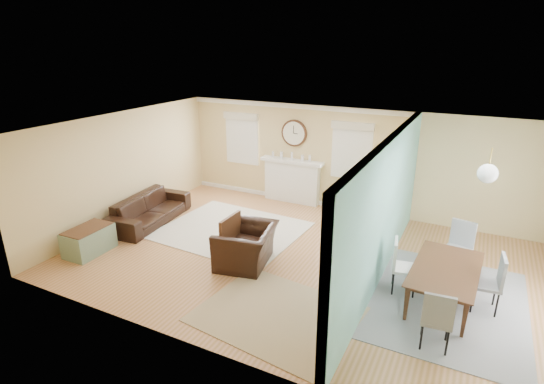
# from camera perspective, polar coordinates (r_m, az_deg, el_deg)

# --- Properties ---
(floor) EXTENTS (9.00, 9.00, 0.00)m
(floor) POSITION_cam_1_polar(r_m,az_deg,el_deg) (8.53, 3.95, -9.04)
(floor) COLOR #9C6735
(floor) RESTS_ON ground
(wall_back) EXTENTS (9.00, 0.02, 2.60)m
(wall_back) POSITION_cam_1_polar(r_m,az_deg,el_deg) (10.70, 10.39, 4.21)
(wall_back) COLOR #D5B57B
(wall_back) RESTS_ON ground
(wall_front) EXTENTS (9.00, 0.02, 2.60)m
(wall_front) POSITION_cam_1_polar(r_m,az_deg,el_deg) (5.59, -7.99, -10.49)
(wall_front) COLOR #D5B57B
(wall_front) RESTS_ON ground
(wall_left) EXTENTS (0.02, 6.00, 2.60)m
(wall_left) POSITION_cam_1_polar(r_m,az_deg,el_deg) (10.47, -19.23, 3.07)
(wall_left) COLOR #D5B57B
(wall_left) RESTS_ON ground
(ceiling) EXTENTS (9.00, 6.00, 0.02)m
(ceiling) POSITION_cam_1_polar(r_m,az_deg,el_deg) (7.63, 4.41, 8.34)
(ceiling) COLOR white
(ceiling) RESTS_ON wall_back
(partition) EXTENTS (0.17, 6.00, 2.60)m
(partition) POSITION_cam_1_polar(r_m,az_deg,el_deg) (7.83, 15.25, -1.51)
(partition) COLOR #D5B57B
(partition) RESTS_ON ground
(fireplace) EXTENTS (1.70, 0.30, 1.17)m
(fireplace) POSITION_cam_1_polar(r_m,az_deg,el_deg) (11.28, 2.70, 1.59)
(fireplace) COLOR white
(fireplace) RESTS_ON ground
(wall_clock) EXTENTS (0.70, 0.07, 0.70)m
(wall_clock) POSITION_cam_1_polar(r_m,az_deg,el_deg) (11.03, 2.98, 7.91)
(wall_clock) COLOR #4E2C1C
(wall_clock) RESTS_ON wall_back
(window_left) EXTENTS (1.05, 0.13, 1.42)m
(window_left) POSITION_cam_1_polar(r_m,az_deg,el_deg) (11.76, -4.05, 7.66)
(window_left) COLOR white
(window_left) RESTS_ON wall_back
(window_right) EXTENTS (1.05, 0.13, 1.42)m
(window_right) POSITION_cam_1_polar(r_m,az_deg,el_deg) (10.55, 10.70, 5.99)
(window_right) COLOR white
(window_right) RESTS_ON wall_back
(pendant) EXTENTS (0.30, 0.30, 0.55)m
(pendant) POSITION_cam_1_polar(r_m,az_deg,el_deg) (7.19, 27.01, 2.23)
(pendant) COLOR gold
(pendant) RESTS_ON ceiling
(rug_cream) EXTENTS (3.16, 2.78, 0.02)m
(rug_cream) POSITION_cam_1_polar(r_m,az_deg,el_deg) (9.77, -5.50, -5.13)
(rug_cream) COLOR beige
(rug_cream) RESTS_ON floor
(rug_jute) EXTENTS (2.59, 2.21, 0.01)m
(rug_jute) POSITION_cam_1_polar(r_m,az_deg,el_deg) (6.99, 0.67, -16.09)
(rug_jute) COLOR tan
(rug_jute) RESTS_ON floor
(rug_grey) EXTENTS (2.52, 3.15, 0.01)m
(rug_grey) POSITION_cam_1_polar(r_m,az_deg,el_deg) (7.80, 22.03, -13.51)
(rug_grey) COLOR gray
(rug_grey) RESTS_ON floor
(sofa) EXTENTS (1.10, 2.32, 0.66)m
(sofa) POSITION_cam_1_polar(r_m,az_deg,el_deg) (10.46, -16.10, -2.24)
(sofa) COLOR black
(sofa) RESTS_ON floor
(eames_chair) EXTENTS (1.23, 1.34, 0.76)m
(eames_chair) POSITION_cam_1_polar(r_m,az_deg,el_deg) (8.21, -3.47, -7.24)
(eames_chair) COLOR black
(eames_chair) RESTS_ON floor
(green_chair) EXTENTS (0.93, 0.93, 0.62)m
(green_chair) POSITION_cam_1_polar(r_m,az_deg,el_deg) (10.31, 10.37, -2.19)
(green_chair) COLOR #07793B
(green_chair) RESTS_ON floor
(trunk) EXTENTS (0.60, 0.96, 0.54)m
(trunk) POSITION_cam_1_polar(r_m,az_deg,el_deg) (9.43, -23.39, -5.98)
(trunk) COLOR gray
(trunk) RESTS_ON floor
(credenza) EXTENTS (0.55, 1.62, 0.80)m
(credenza) POSITION_cam_1_polar(r_m,az_deg,el_deg) (9.09, 13.66, -4.88)
(credenza) COLOR #9B6438
(credenza) RESTS_ON floor
(tv) EXTENTS (0.16, 1.15, 0.66)m
(tv) POSITION_cam_1_polar(r_m,az_deg,el_deg) (8.82, 13.92, -0.53)
(tv) COLOR black
(tv) RESTS_ON credenza
(garden_stool) EXTENTS (0.34, 0.34, 0.51)m
(garden_stool) POSITION_cam_1_polar(r_m,az_deg,el_deg) (8.18, 11.62, -8.74)
(garden_stool) COLOR white
(garden_stool) RESTS_ON floor
(potted_plant) EXTENTS (0.41, 0.39, 0.37)m
(potted_plant) POSITION_cam_1_polar(r_m,az_deg,el_deg) (7.99, 11.83, -5.97)
(potted_plant) COLOR #337F33
(potted_plant) RESTS_ON garden_stool
(dining_table) EXTENTS (1.10, 1.85, 0.63)m
(dining_table) POSITION_cam_1_polar(r_m,az_deg,el_deg) (7.65, 22.33, -11.56)
(dining_table) COLOR #4E2C1C
(dining_table) RESTS_ON floor
(dining_chair_n) EXTENTS (0.53, 0.53, 0.99)m
(dining_chair_n) POSITION_cam_1_polar(r_m,az_deg,el_deg) (8.51, 23.77, -6.46)
(dining_chair_n) COLOR gray
(dining_chair_n) RESTS_ON floor
(dining_chair_s) EXTENTS (0.45, 0.45, 0.93)m
(dining_chair_s) POSITION_cam_1_polar(r_m,az_deg,el_deg) (6.50, 21.37, -14.88)
(dining_chair_s) COLOR gray
(dining_chair_s) RESTS_ON floor
(dining_chair_w) EXTENTS (0.49, 0.49, 0.95)m
(dining_chair_w) POSITION_cam_1_polar(r_m,az_deg,el_deg) (7.60, 17.49, -9.05)
(dining_chair_w) COLOR white
(dining_chair_w) RESTS_ON floor
(dining_chair_e) EXTENTS (0.47, 0.47, 0.97)m
(dining_chair_e) POSITION_cam_1_polar(r_m,az_deg,el_deg) (7.60, 26.96, -10.27)
(dining_chair_e) COLOR gray
(dining_chair_e) RESTS_ON floor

